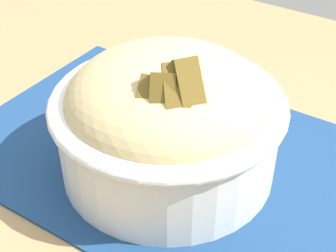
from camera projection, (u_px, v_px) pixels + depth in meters
name	position (u px, v px, depth m)	size (l,w,h in m)	color
table	(147.00, 205.00, 0.54)	(1.32, 0.88, 0.71)	#99754C
placemat	(165.00, 153.00, 0.52)	(0.42, 0.29, 0.00)	navy
bowl	(168.00, 116.00, 0.46)	(0.27, 0.27, 0.14)	silver
fork	(115.00, 115.00, 0.57)	(0.03, 0.13, 0.00)	silver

